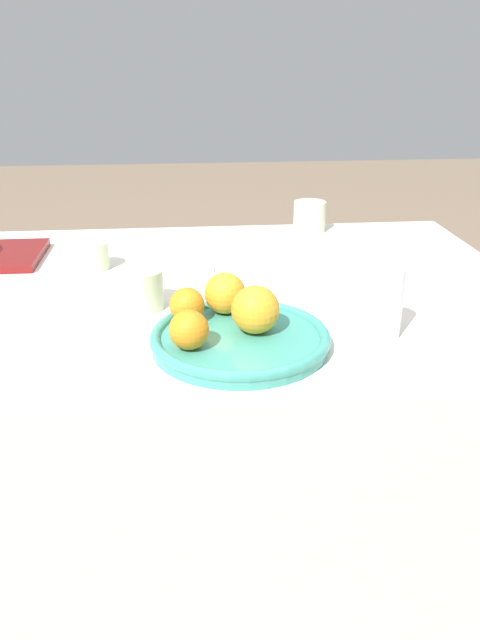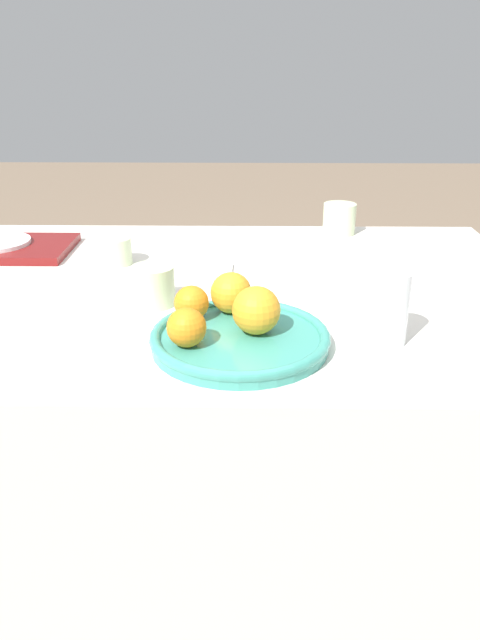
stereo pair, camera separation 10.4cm
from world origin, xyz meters
name	(u,v)px [view 2 (the right image)]	position (x,y,z in m)	size (l,w,h in m)	color
ground_plane	(192,554)	(0.00, 0.00, 0.00)	(12.00, 12.00, 0.00)	#7A6651
table	(187,433)	(0.00, 0.00, 0.38)	(1.55, 0.97, 0.75)	silver
fruit_platter	(240,339)	(0.13, -0.29, 0.77)	(0.31, 0.31, 0.03)	teal
orange_0	(256,310)	(0.16, -0.28, 0.81)	(0.08, 0.08, 0.08)	orange
orange_1	(191,303)	(0.04, -0.22, 0.80)	(0.06, 0.06, 0.06)	orange
orange_2	(187,327)	(0.05, -0.33, 0.80)	(0.07, 0.07, 0.07)	orange
orange_3	(231,293)	(0.11, -0.19, 0.81)	(0.08, 0.08, 0.08)	orange
water_glass	(389,308)	(0.38, -0.27, 0.81)	(0.07, 0.07, 0.13)	silver
cup_0	(116,251)	(-0.17, 0.15, 0.78)	(0.07, 0.07, 0.06)	beige
cup_1	(339,219)	(0.39, 0.41, 0.79)	(0.09, 0.09, 0.08)	beige
cup_2	(153,286)	(-0.04, -0.10, 0.79)	(0.08, 0.08, 0.08)	beige
napkin	(202,272)	(0.04, 0.08, 0.75)	(0.14, 0.11, 0.01)	silver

